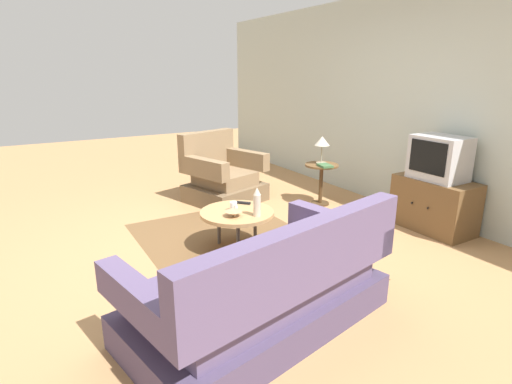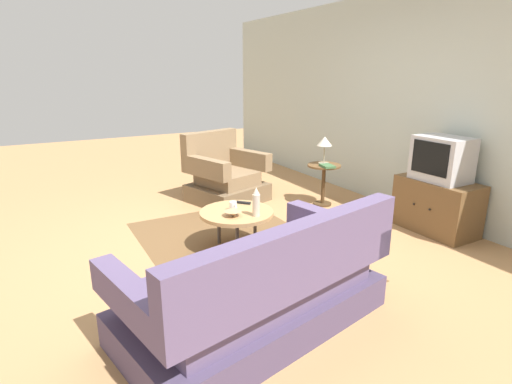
{
  "view_description": "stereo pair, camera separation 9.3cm",
  "coord_description": "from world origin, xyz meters",
  "px_view_note": "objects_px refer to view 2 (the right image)",
  "views": [
    {
      "loc": [
        3.44,
        -1.79,
        1.73
      ],
      "look_at": [
        0.01,
        0.23,
        0.55
      ],
      "focal_mm": 28.44,
      "sensor_mm": 36.0,
      "label": 1
    },
    {
      "loc": [
        3.49,
        -1.7,
        1.73
      ],
      "look_at": [
        0.01,
        0.23,
        0.55
      ],
      "focal_mm": 28.44,
      "sensor_mm": 36.0,
      "label": 2
    }
  ],
  "objects_px": {
    "vase": "(256,202)",
    "bowl": "(233,214)",
    "side_table": "(324,176)",
    "tv_remote_dark": "(243,203)",
    "mug": "(233,206)",
    "book": "(327,166)",
    "table_lamp": "(325,143)",
    "tv_stand": "(436,206)",
    "television": "(442,159)",
    "armchair": "(224,178)",
    "coffee_table": "(237,214)",
    "couch": "(259,292)"
  },
  "relations": [
    {
      "from": "side_table",
      "to": "tv_remote_dark",
      "type": "relative_size",
      "value": 3.84
    },
    {
      "from": "bowl",
      "to": "television",
      "type": "bearing_deg",
      "value": 76.59
    },
    {
      "from": "side_table",
      "to": "table_lamp",
      "type": "bearing_deg",
      "value": 160.45
    },
    {
      "from": "bowl",
      "to": "vase",
      "type": "bearing_deg",
      "value": 62.84
    },
    {
      "from": "coffee_table",
      "to": "book",
      "type": "bearing_deg",
      "value": 109.71
    },
    {
      "from": "armchair",
      "to": "side_table",
      "type": "xyz_separation_m",
      "value": [
        0.84,
        1.07,
        0.08
      ]
    },
    {
      "from": "vase",
      "to": "television",
      "type": "bearing_deg",
      "value": 78.05
    },
    {
      "from": "table_lamp",
      "to": "tv_remote_dark",
      "type": "height_order",
      "value": "table_lamp"
    },
    {
      "from": "coffee_table",
      "to": "table_lamp",
      "type": "xyz_separation_m",
      "value": [
        -0.73,
        1.65,
        0.47
      ]
    },
    {
      "from": "armchair",
      "to": "side_table",
      "type": "height_order",
      "value": "armchair"
    },
    {
      "from": "book",
      "to": "table_lamp",
      "type": "bearing_deg",
      "value": 168.76
    },
    {
      "from": "coffee_table",
      "to": "tv_remote_dark",
      "type": "relative_size",
      "value": 5.11
    },
    {
      "from": "coffee_table",
      "to": "book",
      "type": "height_order",
      "value": "book"
    },
    {
      "from": "armchair",
      "to": "couch",
      "type": "bearing_deg",
      "value": 52.33
    },
    {
      "from": "tv_stand",
      "to": "armchair",
      "type": "bearing_deg",
      "value": -144.15
    },
    {
      "from": "television",
      "to": "vase",
      "type": "distance_m",
      "value": 2.12
    },
    {
      "from": "mug",
      "to": "book",
      "type": "xyz_separation_m",
      "value": [
        -0.55,
        1.61,
        0.12
      ]
    },
    {
      "from": "side_table",
      "to": "book",
      "type": "height_order",
      "value": "book"
    },
    {
      "from": "television",
      "to": "vase",
      "type": "xyz_separation_m",
      "value": [
        -0.43,
        -2.05,
        -0.29
      ]
    },
    {
      "from": "television",
      "to": "book",
      "type": "height_order",
      "value": "television"
    },
    {
      "from": "table_lamp",
      "to": "tv_stand",
      "type": "bearing_deg",
      "value": 20.23
    },
    {
      "from": "television",
      "to": "bowl",
      "type": "distance_m",
      "value": 2.35
    },
    {
      "from": "television",
      "to": "bowl",
      "type": "xyz_separation_m",
      "value": [
        -0.54,
        -2.25,
        -0.4
      ]
    },
    {
      "from": "couch",
      "to": "table_lamp",
      "type": "xyz_separation_m",
      "value": [
        -2.0,
        2.12,
        0.56
      ]
    },
    {
      "from": "coffee_table",
      "to": "couch",
      "type": "bearing_deg",
      "value": -19.94
    },
    {
      "from": "couch",
      "to": "bowl",
      "type": "bearing_deg",
      "value": 60.81
    },
    {
      "from": "table_lamp",
      "to": "tv_remote_dark",
      "type": "xyz_separation_m",
      "value": [
        0.55,
        -1.49,
        -0.43
      ]
    },
    {
      "from": "coffee_table",
      "to": "book",
      "type": "distance_m",
      "value": 1.7
    },
    {
      "from": "armchair",
      "to": "tv_remote_dark",
      "type": "distance_m",
      "value": 1.43
    },
    {
      "from": "tv_stand",
      "to": "table_lamp",
      "type": "xyz_separation_m",
      "value": [
        -1.39,
        -0.51,
        0.54
      ]
    },
    {
      "from": "side_table",
      "to": "tv_stand",
      "type": "bearing_deg",
      "value": 20.92
    },
    {
      "from": "coffee_table",
      "to": "vase",
      "type": "relative_size",
      "value": 2.58
    },
    {
      "from": "tv_remote_dark",
      "to": "television",
      "type": "bearing_deg",
      "value": -154.78
    },
    {
      "from": "table_lamp",
      "to": "bowl",
      "type": "relative_size",
      "value": 2.19
    },
    {
      "from": "tv_stand",
      "to": "television",
      "type": "height_order",
      "value": "television"
    },
    {
      "from": "vase",
      "to": "bowl",
      "type": "bearing_deg",
      "value": -117.16
    },
    {
      "from": "mug",
      "to": "television",
      "type": "bearing_deg",
      "value": 72.78
    },
    {
      "from": "side_table",
      "to": "book",
      "type": "relative_size",
      "value": 2.44
    },
    {
      "from": "side_table",
      "to": "book",
      "type": "distance_m",
      "value": 0.23
    },
    {
      "from": "couch",
      "to": "vase",
      "type": "relative_size",
      "value": 7.02
    },
    {
      "from": "side_table",
      "to": "television",
      "type": "distance_m",
      "value": 1.52
    },
    {
      "from": "coffee_table",
      "to": "bowl",
      "type": "bearing_deg",
      "value": -40.26
    },
    {
      "from": "bowl",
      "to": "table_lamp",
      "type": "bearing_deg",
      "value": 115.81
    },
    {
      "from": "vase",
      "to": "tv_remote_dark",
      "type": "bearing_deg",
      "value": 170.89
    },
    {
      "from": "side_table",
      "to": "mug",
      "type": "bearing_deg",
      "value": -67.75
    },
    {
      "from": "vase",
      "to": "book",
      "type": "bearing_deg",
      "value": 117.95
    },
    {
      "from": "table_lamp",
      "to": "tv_remote_dark",
      "type": "bearing_deg",
      "value": -69.58
    },
    {
      "from": "bowl",
      "to": "armchair",
      "type": "bearing_deg",
      "value": 157.83
    },
    {
      "from": "armchair",
      "to": "table_lamp",
      "type": "distance_m",
      "value": 1.45
    },
    {
      "from": "side_table",
      "to": "bowl",
      "type": "xyz_separation_m",
      "value": [
        0.82,
        -1.74,
        0.03
      ]
    }
  ]
}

